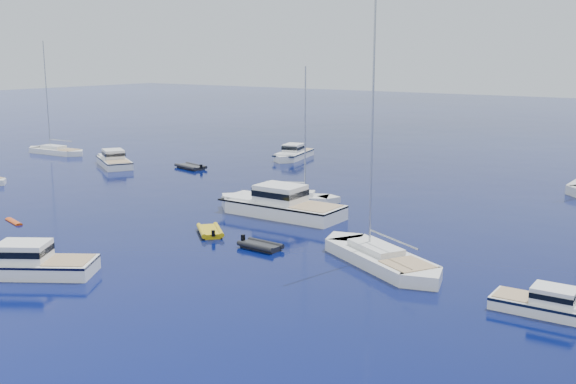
% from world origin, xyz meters
% --- Properties ---
extents(ground, '(400.00, 400.00, 0.00)m').
position_xyz_m(ground, '(0.00, 0.00, 0.00)').
color(ground, navy).
rests_on(ground, ground).
extents(motor_cruiser_left, '(9.97, 7.91, 2.60)m').
position_xyz_m(motor_cruiser_left, '(-6.90, 5.43, 0.00)').
color(motor_cruiser_left, white).
rests_on(motor_cruiser_left, ground).
extents(motor_cruiser_centre, '(12.69, 4.08, 3.32)m').
position_xyz_m(motor_cruiser_centre, '(-3.25, 27.21, 0.00)').
color(motor_cruiser_centre, white).
rests_on(motor_cruiser_centre, ground).
extents(motor_cruiser_far_r, '(7.33, 2.47, 1.91)m').
position_xyz_m(motor_cruiser_far_r, '(21.73, 17.40, 0.00)').
color(motor_cruiser_far_r, silver).
rests_on(motor_cruiser_far_r, ground).
extents(motor_cruiser_far_l, '(9.90, 7.47, 2.55)m').
position_xyz_m(motor_cruiser_far_l, '(-34.44, 36.42, 0.00)').
color(motor_cruiser_far_l, white).
rests_on(motor_cruiser_far_l, ground).
extents(motor_cruiser_horizon, '(4.86, 9.62, 2.42)m').
position_xyz_m(motor_cruiser_horizon, '(-19.97, 53.46, 0.00)').
color(motor_cruiser_horizon, white).
rests_on(motor_cruiser_horizon, ground).
extents(sailboat_mid_r, '(12.33, 8.58, 18.04)m').
position_xyz_m(sailboat_mid_r, '(10.15, 19.95, 0.00)').
color(sailboat_mid_r, silver).
rests_on(sailboat_mid_r, ground).
extents(sailboat_centre, '(8.76, 5.67, 12.67)m').
position_xyz_m(sailboat_centre, '(-5.11, 32.52, 0.00)').
color(sailboat_centre, silver).
rests_on(sailboat_centre, ground).
extents(sailboat_far_l, '(10.70, 3.49, 15.47)m').
position_xyz_m(sailboat_far_l, '(-48.68, 38.71, 0.00)').
color(sailboat_far_l, white).
rests_on(sailboat_far_l, ground).
extents(tender_yellow, '(4.05, 3.88, 0.95)m').
position_xyz_m(tender_yellow, '(-3.82, 19.31, 0.00)').
color(tender_yellow, gold).
rests_on(tender_yellow, ground).
extents(tender_grey_near, '(3.32, 1.98, 0.95)m').
position_xyz_m(tender_grey_near, '(1.71, 18.32, 0.00)').
color(tender_grey_near, black).
rests_on(tender_grey_near, ground).
extents(tender_grey_far, '(4.76, 3.25, 0.95)m').
position_xyz_m(tender_grey_far, '(-25.50, 40.34, 0.00)').
color(tender_grey_far, black).
rests_on(tender_grey_far, ground).
extents(kayak_orange, '(2.72, 1.26, 0.30)m').
position_xyz_m(kayak_orange, '(-19.10, 12.90, 0.00)').
color(kayak_orange, '#CD3D09').
rests_on(kayak_orange, ground).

